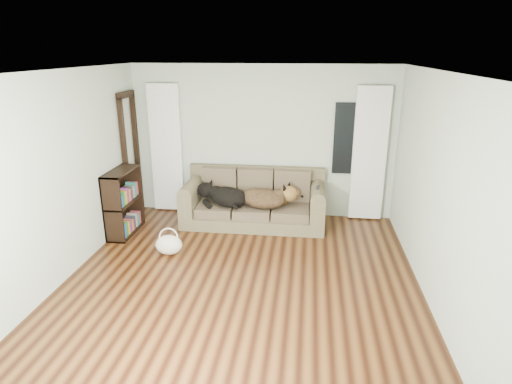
# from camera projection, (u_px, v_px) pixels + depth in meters

# --- Properties ---
(floor) EXTENTS (5.00, 5.00, 0.00)m
(floor) POSITION_uv_depth(u_px,v_px,m) (240.00, 283.00, 5.43)
(floor) COLOR black
(floor) RESTS_ON ground
(ceiling) EXTENTS (5.00, 5.00, 0.00)m
(ceiling) POSITION_uv_depth(u_px,v_px,m) (238.00, 71.00, 4.60)
(ceiling) COLOR white
(ceiling) RESTS_ON ground
(wall_back) EXTENTS (4.50, 0.04, 2.60)m
(wall_back) POSITION_uv_depth(u_px,v_px,m) (263.00, 142.00, 7.36)
(wall_back) COLOR #B4BAB2
(wall_back) RESTS_ON ground
(wall_left) EXTENTS (0.04, 5.00, 2.60)m
(wall_left) POSITION_uv_depth(u_px,v_px,m) (60.00, 179.00, 5.28)
(wall_left) COLOR #B4BAB2
(wall_left) RESTS_ON ground
(wall_right) EXTENTS (0.04, 5.00, 2.60)m
(wall_right) POSITION_uv_depth(u_px,v_px,m) (439.00, 194.00, 4.75)
(wall_right) COLOR #B4BAB2
(wall_right) RESTS_ON ground
(curtain_left) EXTENTS (0.55, 0.08, 2.25)m
(curtain_left) POSITION_uv_depth(u_px,v_px,m) (166.00, 149.00, 7.54)
(curtain_left) COLOR white
(curtain_left) RESTS_ON ground
(curtain_right) EXTENTS (0.55, 0.08, 2.25)m
(curtain_right) POSITION_uv_depth(u_px,v_px,m) (369.00, 155.00, 7.12)
(curtain_right) COLOR white
(curtain_right) RESTS_ON ground
(window_pane) EXTENTS (0.50, 0.03, 1.20)m
(window_pane) POSITION_uv_depth(u_px,v_px,m) (349.00, 139.00, 7.13)
(window_pane) COLOR black
(window_pane) RESTS_ON wall_back
(door_casing) EXTENTS (0.07, 0.60, 2.10)m
(door_casing) POSITION_uv_depth(u_px,v_px,m) (131.00, 159.00, 7.28)
(door_casing) COLOR black
(door_casing) RESTS_ON ground
(sofa) EXTENTS (2.36, 1.02, 0.96)m
(sofa) POSITION_uv_depth(u_px,v_px,m) (254.00, 198.00, 7.15)
(sofa) COLOR brown
(sofa) RESTS_ON floor
(dog_black_lab) EXTENTS (0.88, 0.82, 0.31)m
(dog_black_lab) POSITION_uv_depth(u_px,v_px,m) (225.00, 197.00, 7.11)
(dog_black_lab) COLOR black
(dog_black_lab) RESTS_ON sofa
(dog_shepherd) EXTENTS (0.83, 0.66, 0.33)m
(dog_shepherd) POSITION_uv_depth(u_px,v_px,m) (267.00, 199.00, 7.01)
(dog_shepherd) COLOR black
(dog_shepherd) RESTS_ON sofa
(tv_remote) EXTENTS (0.07, 0.17, 0.02)m
(tv_remote) POSITION_uv_depth(u_px,v_px,m) (318.00, 187.00, 6.81)
(tv_remote) COLOR black
(tv_remote) RESTS_ON sofa
(tote_bag) EXTENTS (0.42, 0.34, 0.28)m
(tote_bag) POSITION_uv_depth(u_px,v_px,m) (169.00, 244.00, 6.16)
(tote_bag) COLOR beige
(tote_bag) RESTS_ON floor
(bookshelf) EXTENTS (0.34, 0.84, 1.04)m
(bookshelf) POSITION_uv_depth(u_px,v_px,m) (124.00, 203.00, 6.78)
(bookshelf) COLOR black
(bookshelf) RESTS_ON floor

